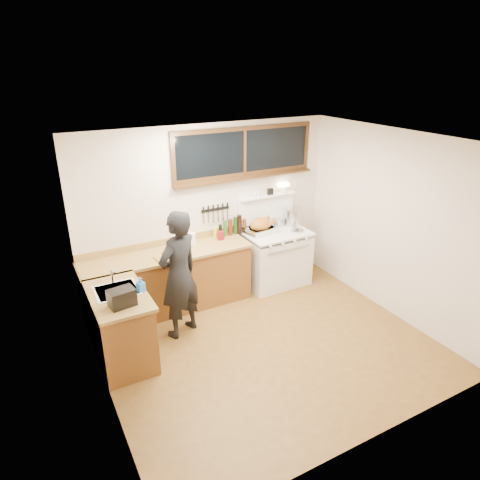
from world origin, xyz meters
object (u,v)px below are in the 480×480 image
man (179,275)px  cutting_board (168,254)px  vintage_stove (275,256)px  roast_turkey (261,227)px

man → cutting_board: 0.49m
vintage_stove → roast_turkey: vintage_stove is taller
vintage_stove → cutting_board: 1.90m
vintage_stove → man: (-1.87, -0.62, 0.40)m
roast_turkey → vintage_stove: bearing=-15.1°
man → roast_turkey: 1.77m
vintage_stove → man: man is taller
vintage_stove → man: size_ratio=0.92×
man → cutting_board: size_ratio=4.64×
vintage_stove → man: bearing=-161.8°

